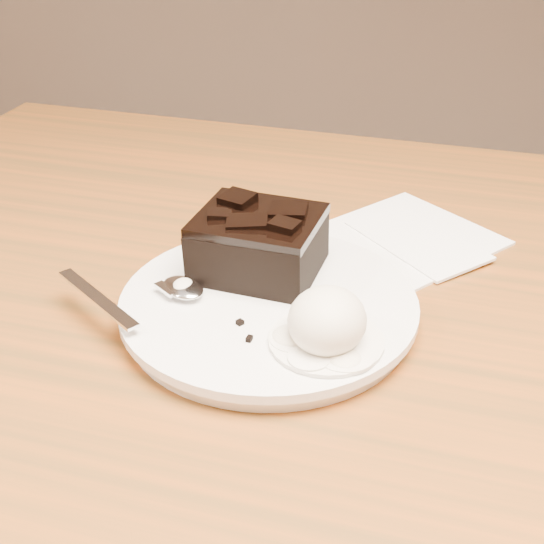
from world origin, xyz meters
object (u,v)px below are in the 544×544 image
(ice_cream_scoop, at_px, (327,320))
(napkin, at_px, (408,236))
(spoon, at_px, (183,289))
(plate, at_px, (269,309))
(brownie, at_px, (259,247))

(ice_cream_scoop, height_order, napkin, ice_cream_scoop)
(spoon, distance_m, napkin, 0.25)
(ice_cream_scoop, xyz_separation_m, spoon, (-0.13, 0.03, -0.02))
(plate, relative_size, spoon, 1.48)
(brownie, bearing_deg, plate, -62.74)
(brownie, height_order, napkin, brownie)
(ice_cream_scoop, bearing_deg, napkin, 81.42)
(plate, distance_m, brownie, 0.06)
(plate, height_order, napkin, plate)
(ice_cream_scoop, distance_m, napkin, 0.23)
(plate, relative_size, brownie, 2.42)
(plate, height_order, ice_cream_scoop, ice_cream_scoop)
(plate, relative_size, napkin, 1.66)
(ice_cream_scoop, relative_size, napkin, 0.42)
(ice_cream_scoop, bearing_deg, spoon, 165.58)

